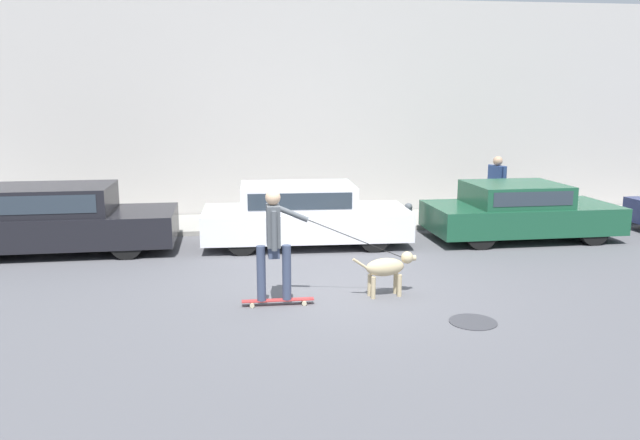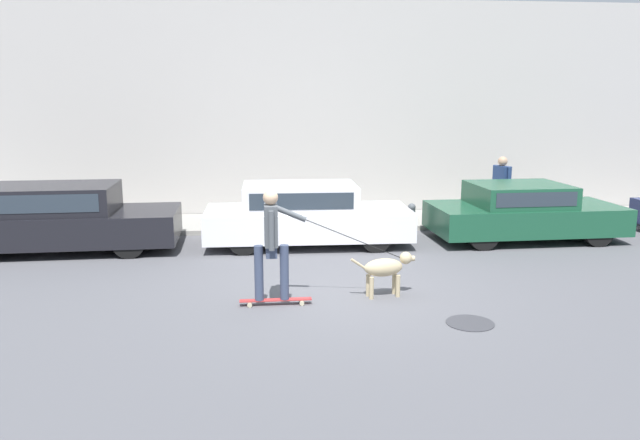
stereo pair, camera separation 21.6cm
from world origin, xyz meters
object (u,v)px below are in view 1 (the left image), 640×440
(dog, at_px, (388,268))
(pedestrian_with_bag, at_px, (497,184))
(skateboarder, at_px, (275,240))
(parked_car_1, at_px, (303,215))
(parked_car_2, at_px, (519,212))
(fire_hydrant, at_px, (408,217))
(parked_car_0, at_px, (55,220))

(dog, bearing_deg, pedestrian_with_bag, 44.71)
(skateboarder, bearing_deg, parked_car_1, 77.88)
(parked_car_2, height_order, fire_hydrant, parked_car_2)
(dog, distance_m, fire_hydrant, 4.70)
(parked_car_1, bearing_deg, skateboarder, -100.70)
(parked_car_0, distance_m, fire_hydrant, 7.48)
(pedestrian_with_bag, bearing_deg, fire_hydrant, 3.46)
(parked_car_2, distance_m, dog, 5.19)
(parked_car_1, relative_size, pedestrian_with_bag, 2.80)
(parked_car_0, xyz_separation_m, parked_car_2, (9.66, 0.00, -0.05))
(dog, bearing_deg, skateboarder, 178.88)
(skateboarder, bearing_deg, pedestrian_with_bag, 44.27)
(pedestrian_with_bag, bearing_deg, parked_car_2, 63.42)
(parked_car_0, bearing_deg, fire_hydrant, 5.07)
(parked_car_2, height_order, skateboarder, skateboarder)
(parked_car_0, relative_size, fire_hydrant, 6.71)
(fire_hydrant, bearing_deg, skateboarder, -124.95)
(pedestrian_with_bag, distance_m, fire_hydrant, 2.75)
(dog, distance_m, skateboarder, 1.85)
(parked_car_2, xyz_separation_m, dog, (-3.76, -3.58, -0.15))
(pedestrian_with_bag, bearing_deg, parked_car_0, -7.75)
(dog, xyz_separation_m, pedestrian_with_bag, (4.02, 5.45, 0.49))
(pedestrian_with_bag, bearing_deg, parked_car_1, 2.18)
(parked_car_1, xyz_separation_m, skateboarder, (-0.80, -3.82, 0.37))
(parked_car_1, height_order, fire_hydrant, parked_car_1)
(parked_car_1, bearing_deg, dog, -74.02)
(parked_car_0, xyz_separation_m, fire_hydrant, (7.43, 0.87, -0.29))
(parked_car_2, bearing_deg, parked_car_1, 178.39)
(dog, bearing_deg, parked_car_2, 34.75)
(dog, distance_m, pedestrian_with_bag, 6.79)
(fire_hydrant, bearing_deg, pedestrian_with_bag, 21.91)
(parked_car_1, relative_size, parked_car_2, 1.05)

